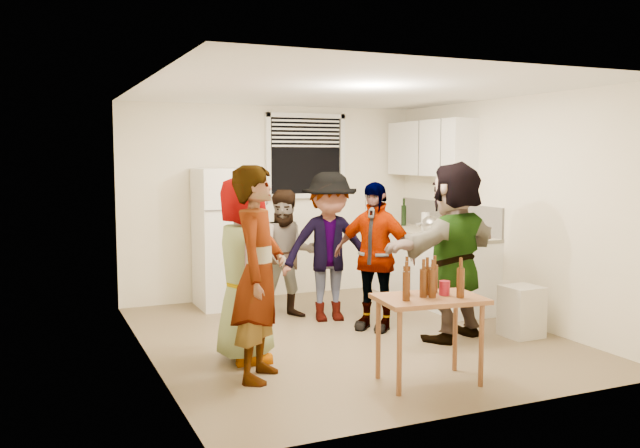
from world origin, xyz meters
name	(u,v)px	position (x,y,z in m)	size (l,w,h in m)	color
room	(348,336)	(0.00, 0.00, 0.00)	(4.00, 4.50, 2.50)	white
window	(306,156)	(0.45, 2.21, 1.85)	(1.12, 0.10, 1.06)	white
refrigerator	(226,238)	(-0.75, 1.88, 0.85)	(0.70, 0.70, 1.70)	white
counter_lower	(428,267)	(1.70, 1.15, 0.43)	(0.60, 2.20, 0.86)	white
countertop	(429,232)	(1.70, 1.15, 0.88)	(0.64, 2.22, 0.04)	beige
backsplash	(448,216)	(1.99, 1.15, 1.08)	(0.03, 2.20, 0.36)	#A29D96
upper_cabinets	(430,148)	(1.83, 1.35, 1.95)	(0.34, 1.60, 0.70)	white
kettle	(431,232)	(1.65, 1.02, 0.90)	(0.26, 0.22, 0.22)	silver
paper_towel	(425,231)	(1.68, 1.20, 0.90)	(0.11, 0.11, 0.23)	white
wine_bottle	(404,226)	(1.75, 1.86, 0.90)	(0.07, 0.07, 0.28)	black
beer_bottle_counter	(442,235)	(1.60, 0.69, 0.90)	(0.06, 0.06, 0.23)	#47230C
blue_cup	(444,236)	(1.54, 0.57, 0.90)	(0.09, 0.09, 0.12)	blue
picture_frame	(434,223)	(1.92, 1.36, 0.97)	(0.02, 0.17, 0.14)	#F5EB4E
trash_bin	(522,312)	(1.64, -0.71, 0.25)	(0.36, 0.36, 0.52)	beige
serving_table	(428,382)	(-0.02, -1.55, 0.00)	(0.84, 0.56, 0.71)	brown
beer_bottle_table	(460,298)	(0.19, -1.68, 0.71)	(0.06, 0.06, 0.24)	#47230C
red_cup	(444,295)	(0.13, -1.54, 0.71)	(0.09, 0.09, 0.12)	maroon
guest_grey	(246,360)	(-1.20, -0.35, 0.00)	(0.82, 1.68, 0.53)	gray
guest_stripe	(259,378)	(-1.25, -0.89, 0.00)	(0.65, 1.77, 0.42)	#141933
guest_back_left	(288,317)	(-0.27, 1.01, 0.00)	(0.71, 1.47, 0.56)	brown
guest_back_right	(329,320)	(0.12, 0.72, 0.00)	(1.08, 1.67, 0.62)	#424247
guest_black	(373,329)	(0.38, 0.16, 0.00)	(0.93, 1.58, 0.39)	black
guest_orange	(453,338)	(0.95, -0.49, 0.00)	(1.67, 1.80, 0.53)	#BA5C3B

